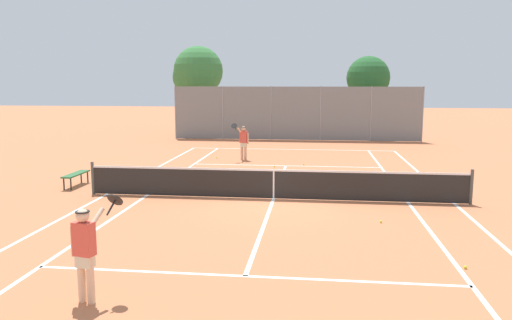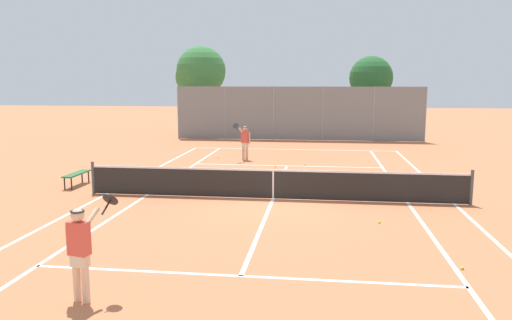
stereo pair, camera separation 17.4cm
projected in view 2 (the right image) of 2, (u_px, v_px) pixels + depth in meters
The scene contains 14 objects.
ground_plane at pixel (273, 199), 15.71m from camera, with size 120.00×120.00×0.00m, color #C67047.
court_line_markings at pixel (273, 199), 15.71m from camera, with size 11.10×23.90×0.01m.
tennis_net at pixel (273, 183), 15.63m from camera, with size 12.00×0.10×1.07m.
player_near_side at pixel (80, 248), 8.22m from camera, with size 0.79×0.71×1.77m.
player_far_left at pixel (245, 141), 23.54m from camera, with size 0.79×0.71×1.77m.
loose_tennis_ball_0 at pixel (218, 157), 24.23m from camera, with size 0.07×0.07×0.07m, color #D1DB33.
loose_tennis_ball_1 at pixel (462, 268), 9.77m from camera, with size 0.07×0.07×0.07m, color #D1DB33.
loose_tennis_ball_2 at pixel (305, 165), 22.12m from camera, with size 0.07×0.07×0.07m, color #D1DB33.
loose_tennis_ball_3 at pixel (380, 222), 12.99m from camera, with size 0.07×0.07×0.07m, color #D1DB33.
loose_tennis_ball_4 at pixel (275, 166), 21.65m from camera, with size 0.07×0.07×0.07m, color #D1DB33.
courtside_bench at pixel (77, 175), 17.66m from camera, with size 0.36×1.50×0.47m.
back_fence at pixel (298, 113), 31.58m from camera, with size 15.73×0.08×3.41m.
tree_behind_left at pixel (199, 73), 35.23m from camera, with size 3.54×3.48×6.19m.
tree_behind_right at pixel (371, 80), 33.37m from camera, with size 2.90×2.90×5.41m.
Camera 2 is at (1.44, -15.28, 3.62)m, focal length 35.00 mm.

